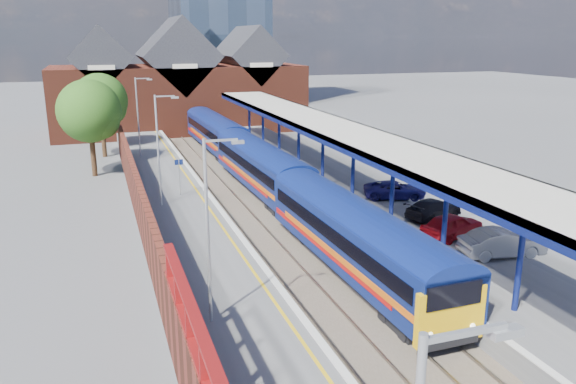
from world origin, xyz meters
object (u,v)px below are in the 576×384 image
lamp_post_c (160,144)px  parked_car_red (452,225)px  lamp_post_b (211,220)px  train (235,145)px  lamp_post_d (139,112)px  platform_sign (179,171)px  parked_car_blue (395,190)px  parked_car_dark (434,208)px  parked_car_silver (502,243)px

lamp_post_c → parked_car_red: lamp_post_c is taller
lamp_post_b → lamp_post_c: bearing=90.0°
train → lamp_post_d: lamp_post_d is taller
lamp_post_b → parked_car_red: 15.14m
platform_sign → parked_car_blue: platform_sign is taller
lamp_post_d → platform_sign: bearing=-84.4°
lamp_post_c → lamp_post_d: same height
lamp_post_c → parked_car_dark: bearing=-27.8°
parked_car_blue → platform_sign: bearing=88.3°
train → parked_car_red: train is taller
parked_car_dark → parked_car_blue: parked_car_dark is taller
lamp_post_b → parked_car_blue: (14.80, 12.65, -3.42)m
train → parked_car_blue: size_ratio=16.08×
parked_car_red → parked_car_blue: 7.76m
parked_car_red → lamp_post_d: bearing=10.1°
lamp_post_d → parked_car_blue: (14.80, -19.35, -3.42)m
lamp_post_b → train: bearing=74.8°
lamp_post_d → parked_car_red: bearing=-62.8°
platform_sign → parked_car_red: size_ratio=0.64×
train → lamp_post_b: size_ratio=9.42×
lamp_post_c → parked_car_blue: size_ratio=1.71×
train → parked_car_red: bearing=-75.8°
platform_sign → parked_car_dark: (13.50, -9.85, -1.11)m
lamp_post_b → parked_car_silver: lamp_post_b is taller
lamp_post_b → parked_car_dark: (14.86, 8.15, -3.41)m
parked_car_red → parked_car_silver: 3.17m
lamp_post_d → parked_car_dark: size_ratio=1.75×
parked_car_dark → lamp_post_d: bearing=12.3°
train → parked_car_red: 24.81m
parked_car_silver → parked_car_blue: size_ratio=1.01×
lamp_post_c → parked_car_silver: lamp_post_c is taller
lamp_post_b → parked_car_blue: size_ratio=1.71×
platform_sign → parked_car_red: bearing=-46.1°
parked_car_dark → parked_car_blue: 4.50m
parked_car_silver → lamp_post_d: bearing=33.3°
lamp_post_d → platform_sign: lamp_post_d is taller
train → lamp_post_b: lamp_post_b is taller
lamp_post_d → parked_car_silver: size_ratio=1.70×
train → parked_car_silver: (6.77, -27.14, -0.44)m
lamp_post_c → platform_sign: lamp_post_c is taller
train → lamp_post_b: bearing=-105.2°
parked_car_dark → lamp_post_b: bearing=99.1°
parked_car_dark → parked_car_silver: bearing=158.2°
platform_sign → parked_car_blue: bearing=-21.7°
lamp_post_b → platform_sign: (1.36, 18.00, -2.30)m
lamp_post_d → parked_car_red: 30.61m
parked_car_silver → parked_car_blue: parked_car_silver is taller
lamp_post_c → lamp_post_d: bearing=90.0°
lamp_post_c → lamp_post_d: size_ratio=1.00×
parked_car_silver → lamp_post_b: bearing=104.6°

